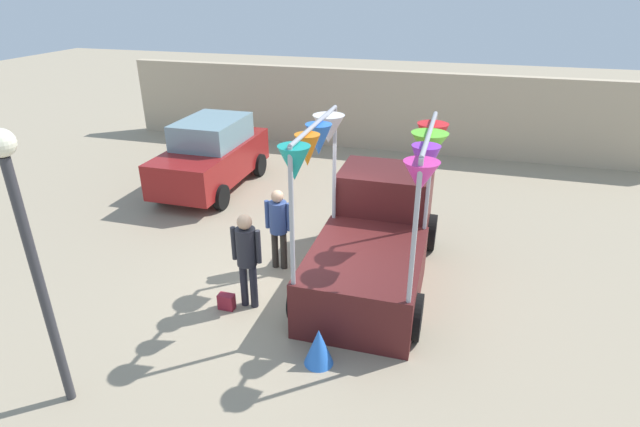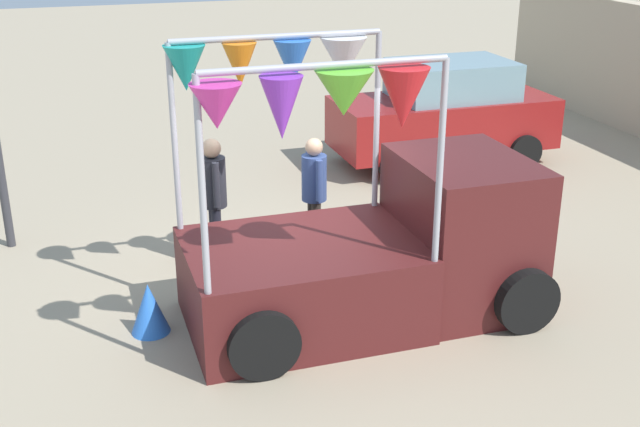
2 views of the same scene
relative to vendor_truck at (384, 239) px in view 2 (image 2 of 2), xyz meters
The scene contains 7 objects.
ground_plane 1.76m from the vendor_truck, 147.10° to the right, with size 60.00×60.00×0.00m, color gray.
vendor_truck is the anchor object (origin of this frame).
parked_car 6.02m from the vendor_truck, 147.14° to the left, with size 1.88×4.00×1.88m.
person_customer 2.50m from the vendor_truck, 139.49° to the right, with size 0.53×0.34×1.75m.
person_vendor 1.86m from the vendor_truck, behind, with size 0.53×0.34×1.65m.
handbag 3.00m from the vendor_truck, 140.98° to the right, with size 0.28×0.16×0.28m, color maroon.
folded_kite_bundle_azure 2.79m from the vendor_truck, 97.11° to the right, with size 0.44×0.44×0.60m, color blue.
Camera 2 is at (9.13, -2.52, 4.60)m, focal length 45.00 mm.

